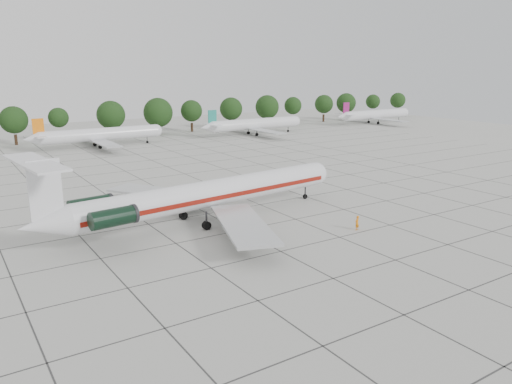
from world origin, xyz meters
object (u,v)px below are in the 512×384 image
Objects in this scene: ground_crew at (357,223)px; bg_airliner_c at (100,135)px; bg_airliner_d at (255,124)px; bg_airliner_e at (376,115)px; main_airliner at (198,195)px.

ground_crew is 77.87m from bg_airliner_c.
bg_airliner_e is (49.07, 2.28, 0.00)m from bg_airliner_d.
bg_airliner_c is at bearing 178.38° from bg_airliner_d.
main_airliner is at bearing -96.25° from bg_airliner_c.
bg_airliner_c is at bearing -101.03° from ground_crew.
bg_airliner_d is 49.12m from bg_airliner_e.
bg_airliner_c is 91.33m from bg_airliner_e.
ground_crew is at bearing -47.38° from main_airliner.
bg_airliner_e is at bearing 0.68° from bg_airliner_c.
bg_airliner_c reaches higher than ground_crew.
ground_crew is 0.06× the size of bg_airliner_e.
main_airliner is 18.84m from ground_crew.
bg_airliner_e is (91.32, 1.08, 0.00)m from bg_airliner_c.
bg_airliner_e is (84.34, 78.61, 2.06)m from ground_crew.
bg_airliner_d is at bearing -1.62° from bg_airliner_c.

